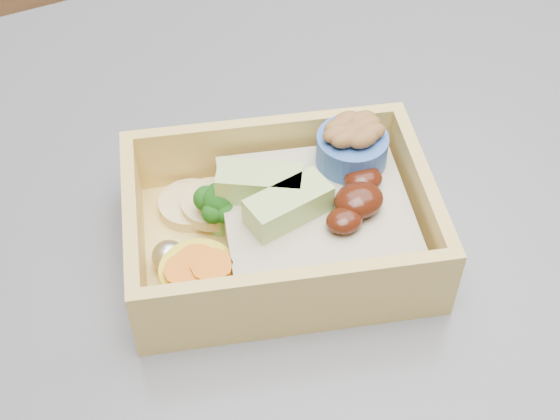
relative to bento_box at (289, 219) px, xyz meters
name	(u,v)px	position (x,y,z in m)	size (l,w,h in m)	color
bento_box	(289,219)	(0.00, 0.00, 0.00)	(0.19, 0.16, 0.06)	#D9B459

